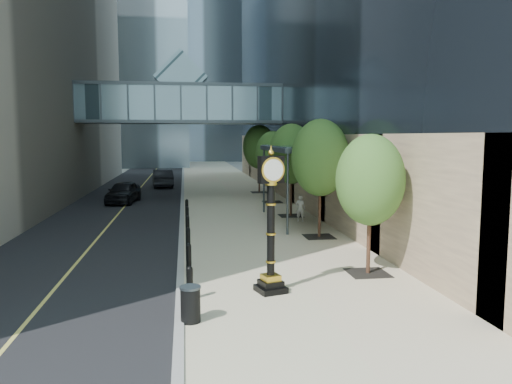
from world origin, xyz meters
TOP-DOWN VIEW (x-y plane):
  - ground at (0.00, 0.00)m, footprint 320.00×320.00m
  - road at (-7.00, 40.00)m, footprint 8.00×180.00m
  - sidewalk at (1.00, 40.00)m, footprint 8.00×180.00m
  - curb at (-3.00, 40.00)m, footprint 0.25×180.00m
  - distant_tower_c at (-6.00, 120.00)m, footprint 22.00×22.00m
  - skywalk at (-3.00, 28.00)m, footprint 17.00×4.20m
  - entrance_canopy at (3.48, 14.00)m, footprint 3.00×8.00m
  - bollard_row at (-2.70, 9.00)m, footprint 0.20×16.20m
  - street_trees at (3.60, 16.93)m, footprint 2.84×28.62m
  - street_clock at (-0.19, 1.39)m, footprint 1.04×1.04m
  - trash_bin at (-2.70, -0.82)m, footprint 0.67×0.67m
  - pedestrian at (3.72, 14.00)m, footprint 0.65×0.55m
  - car_near at (-7.29, 23.97)m, footprint 2.49×4.91m
  - car_far at (-4.94, 35.47)m, footprint 2.32×5.30m

SIDE VIEW (x-z plane):
  - ground at x=0.00m, z-range 0.00..0.00m
  - road at x=-7.00m, z-range 0.00..0.02m
  - sidewalk at x=1.00m, z-range 0.00..0.06m
  - curb at x=-3.00m, z-range 0.00..0.07m
  - bollard_row at x=-2.70m, z-range 0.06..0.96m
  - trash_bin at x=-2.70m, z-range 0.06..0.96m
  - pedestrian at x=3.72m, z-range 0.06..1.57m
  - car_near at x=-7.29m, z-range 0.02..1.62m
  - car_far at x=-4.94m, z-range 0.02..1.72m
  - street_clock at x=-0.19m, z-range -0.23..4.20m
  - street_trees at x=3.60m, z-range 0.86..6.69m
  - entrance_canopy at x=3.48m, z-range 2.00..6.38m
  - skywalk at x=-3.00m, z-range 4.81..10.61m
  - distant_tower_c at x=-6.00m, z-range 0.00..65.00m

